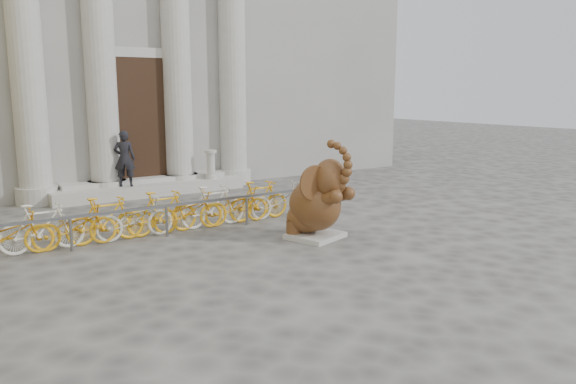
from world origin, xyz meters
TOP-DOWN VIEW (x-y plane):
  - ground at (0.00, 0.00)m, footprint 80.00×80.00m
  - classical_building at (0.00, 14.93)m, footprint 22.00×10.70m
  - entrance_steps at (0.00, 9.40)m, footprint 6.00×1.20m
  - elephant_statue at (1.17, 2.27)m, footprint 1.44×1.72m
  - bike_rack at (-1.51, 4.49)m, footprint 8.16×0.53m
  - pedestrian at (-0.81, 9.20)m, footprint 0.73×0.62m
  - balustrade_post at (1.97, 9.10)m, footprint 0.38×0.38m

SIDE VIEW (x-z plane):
  - ground at x=0.00m, z-range 0.00..0.00m
  - entrance_steps at x=0.00m, z-range 0.00..0.36m
  - bike_rack at x=-1.51m, z-range 0.00..1.00m
  - elephant_statue at x=1.17m, z-range -0.30..1.88m
  - balustrade_post at x=1.97m, z-range 0.32..1.26m
  - pedestrian at x=-0.81m, z-range 0.36..2.04m
  - classical_building at x=0.00m, z-range -0.02..11.98m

